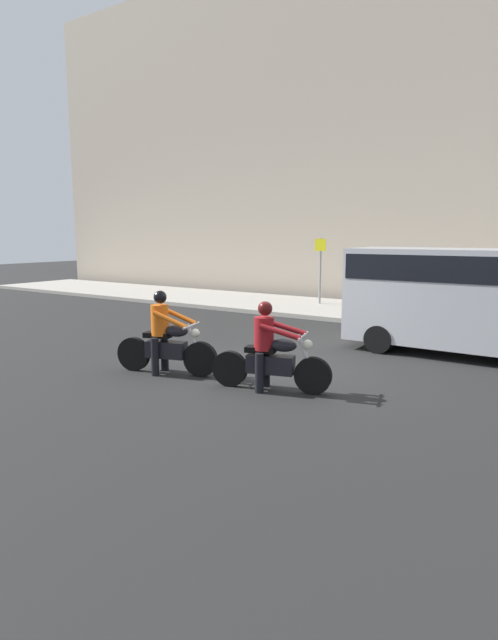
# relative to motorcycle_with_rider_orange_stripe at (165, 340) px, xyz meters

# --- Properties ---
(ground_plane) EXTENTS (80.00, 80.00, 0.00)m
(ground_plane) POSITION_rel_motorcycle_with_rider_orange_stripe_xyz_m (1.73, 1.50, -0.66)
(ground_plane) COLOR #242424
(sidewalk_slab) EXTENTS (40.00, 4.40, 0.14)m
(sidewalk_slab) POSITION_rel_motorcycle_with_rider_orange_stripe_xyz_m (1.73, 9.50, -0.59)
(sidewalk_slab) COLOR #A8A399
(sidewalk_slab) RESTS_ON ground_plane
(building_facade) EXTENTS (40.00, 1.40, 13.89)m
(building_facade) POSITION_rel_motorcycle_with_rider_orange_stripe_xyz_m (1.73, 12.90, 6.29)
(building_facade) COLOR #B7A893
(building_facade) RESTS_ON ground_plane
(motorcycle_with_rider_orange_stripe) EXTENTS (2.05, 0.84, 1.61)m
(motorcycle_with_rider_orange_stripe) POSITION_rel_motorcycle_with_rider_orange_stripe_xyz_m (0.00, 0.00, 0.00)
(motorcycle_with_rider_orange_stripe) COLOR black
(motorcycle_with_rider_orange_stripe) RESTS_ON ground_plane
(motorcycle_with_rider_crimson) EXTENTS (2.08, 0.85, 1.55)m
(motorcycle_with_rider_crimson) POSITION_rel_motorcycle_with_rider_orange_stripe_xyz_m (2.24, 0.20, -0.02)
(motorcycle_with_rider_crimson) COLOR black
(motorcycle_with_rider_crimson) RESTS_ON ground_plane
(parked_van_silver) EXTENTS (4.66, 1.96, 2.36)m
(parked_van_silver) POSITION_rel_motorcycle_with_rider_orange_stripe_xyz_m (4.25, 4.87, 0.71)
(parked_van_silver) COLOR #B2B5BA
(parked_van_silver) RESTS_ON ground_plane
(street_sign_post) EXTENTS (0.44, 0.08, 2.40)m
(street_sign_post) POSITION_rel_motorcycle_with_rider_orange_stripe_xyz_m (-1.69, 10.09, 0.95)
(street_sign_post) COLOR gray
(street_sign_post) RESTS_ON sidewalk_slab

